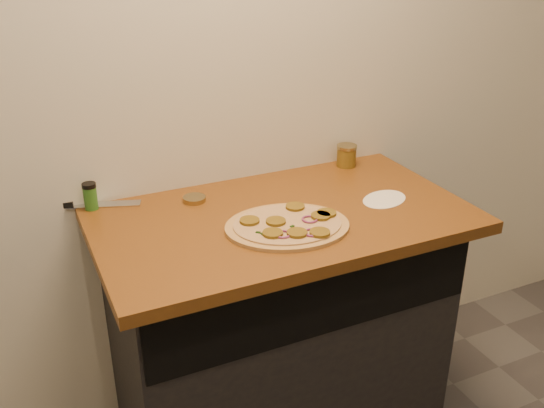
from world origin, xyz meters
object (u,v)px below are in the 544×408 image
pizza (288,225)px  spice_shaker (90,196)px  salsa_jar (346,156)px  chefs_knife (77,205)px

pizza → spice_shaker: size_ratio=4.99×
pizza → spice_shaker: bearing=142.9°
spice_shaker → salsa_jar: bearing=-1.2°
pizza → chefs_knife: size_ratio=1.33×
salsa_jar → spice_shaker: bearing=178.8°
pizza → salsa_jar: size_ratio=5.39×
salsa_jar → spice_shaker: spice_shaker is taller
chefs_knife → salsa_jar: salsa_jar is taller
chefs_knife → spice_shaker: 0.07m
salsa_jar → spice_shaker: 0.95m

